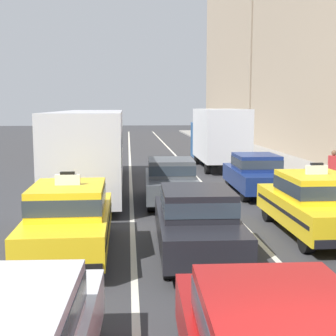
{
  "coord_description": "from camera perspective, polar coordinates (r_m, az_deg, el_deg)",
  "views": [
    {
      "loc": [
        -1.69,
        -2.67,
        3.43
      ],
      "look_at": [
        -0.33,
        13.18,
        1.3
      ],
      "focal_mm": 49.62,
      "sensor_mm": 36.0,
      "label": 1
    }
  ],
  "objects": [
    {
      "name": "lane_stripe_left_center",
      "position": [
        22.92,
        -4.64,
        -0.99
      ],
      "size": [
        0.14,
        80.0,
        0.01
      ],
      "primitive_type": "cube",
      "color": "silver",
      "rests_on": "ground"
    },
    {
      "name": "lane_stripe_center_right",
      "position": [
        23.16,
        3.31,
        -0.89
      ],
      "size": [
        0.14,
        80.0,
        0.01
      ],
      "primitive_type": "cube",
      "color": "silver",
      "rests_on": "ground"
    },
    {
      "name": "taxi_left_second",
      "position": [
        10.99,
        -12.04,
        -5.97
      ],
      "size": [
        1.86,
        4.57,
        1.96
      ],
      "color": "black",
      "rests_on": "ground"
    },
    {
      "name": "bus_left_third",
      "position": [
        19.24,
        -9.38,
        2.73
      ],
      "size": [
        2.6,
        11.22,
        3.22
      ],
      "color": "black",
      "rests_on": "ground"
    },
    {
      "name": "sedan_center_second",
      "position": [
        10.69,
        3.54,
        -6.36
      ],
      "size": [
        1.87,
        4.34,
        1.58
      ],
      "color": "black",
      "rests_on": "ground"
    },
    {
      "name": "sedan_center_third",
      "position": [
        16.44,
        0.35,
        -1.41
      ],
      "size": [
        1.91,
        4.36,
        1.58
      ],
      "color": "black",
      "rests_on": "ground"
    },
    {
      "name": "taxi_right_second",
      "position": [
        12.96,
        17.46,
        -4.09
      ],
      "size": [
        1.84,
        4.57,
        1.96
      ],
      "color": "black",
      "rests_on": "ground"
    },
    {
      "name": "sedan_right_third",
      "position": [
        18.36,
        10.68,
        -0.59
      ],
      "size": [
        1.85,
        4.33,
        1.58
      ],
      "color": "black",
      "rests_on": "ground"
    },
    {
      "name": "box_truck_right_fourth",
      "position": [
        25.97,
        6.13,
        3.94
      ],
      "size": [
        2.34,
        6.98,
        3.27
      ],
      "color": "black",
      "rests_on": "ground"
    },
    {
      "name": "pedestrian_by_storefront",
      "position": [
        19.06,
        19.63,
        -0.28
      ],
      "size": [
        0.36,
        0.24,
        1.59
      ],
      "color": "#473828",
      "rests_on": "sidewalk_curb"
    }
  ]
}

